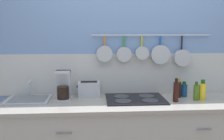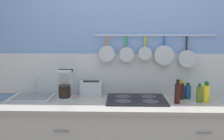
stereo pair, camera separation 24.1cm
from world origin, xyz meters
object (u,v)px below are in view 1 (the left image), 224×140
object	(u,v)px
bottle_dish_soap	(196,92)
toaster	(89,89)
bottle_vinegar	(176,91)
bottle_olive_oil	(178,89)
coffee_maker	(63,88)
bottle_hot_sauce	(202,91)
bottle_sesame_oil	(184,90)

from	to	relation	value
bottle_dish_soap	toaster	bearing A→B (deg)	169.20
bottle_vinegar	bottle_olive_oil	distance (m)	0.18
coffee_maker	bottle_olive_oil	xyz separation A→B (m)	(1.23, 0.02, -0.04)
coffee_maker	bottle_hot_sauce	xyz separation A→B (m)	(1.47, -0.09, -0.03)
toaster	bottle_olive_oil	world-z (taller)	bottle_olive_oil
bottle_vinegar	bottle_hot_sauce	distance (m)	0.31
bottle_dish_soap	bottle_hot_sauce	size ratio (longest dim) A/B	0.92
bottle_vinegar	bottle_olive_oil	xyz separation A→B (m)	(0.07, 0.16, -0.02)
bottle_vinegar	bottle_hot_sauce	bearing A→B (deg)	9.74
bottle_sesame_oil	bottle_dish_soap	world-z (taller)	bottle_dish_soap
coffee_maker	toaster	distance (m)	0.29
bottle_olive_oil	bottle_hot_sauce	world-z (taller)	bottle_hot_sauce
bottle_dish_soap	bottle_hot_sauce	xyz separation A→B (m)	(0.07, 0.01, 0.01)
bottle_sesame_oil	bottle_dish_soap	size ratio (longest dim) A/B	0.85
toaster	bottle_hot_sauce	bearing A→B (deg)	-9.56
bottle_sesame_oil	bottle_hot_sauce	size ratio (longest dim) A/B	0.79
coffee_maker	bottle_dish_soap	xyz separation A→B (m)	(1.39, -0.10, -0.04)
bottle_olive_oil	bottle_hot_sauce	xyz separation A→B (m)	(0.23, -0.11, 0.00)
toaster	bottle_sesame_oil	xyz separation A→B (m)	(1.05, -0.06, -0.01)
bottle_sesame_oil	bottle_olive_oil	bearing A→B (deg)	-158.59
toaster	bottle_vinegar	xyz separation A→B (m)	(0.90, -0.25, 0.02)
bottle_vinegar	bottle_dish_soap	distance (m)	0.23
bottle_sesame_oil	bottle_dish_soap	distance (m)	0.17
coffee_maker	bottle_sesame_oil	world-z (taller)	coffee_maker
bottle_vinegar	bottle_sesame_oil	world-z (taller)	bottle_vinegar
bottle_hot_sauce	bottle_dish_soap	bearing A→B (deg)	-170.28
toaster	bottle_sesame_oil	distance (m)	1.05
toaster	bottle_hot_sauce	xyz separation A→B (m)	(1.20, -0.20, 0.01)
bottle_sesame_oil	bottle_dish_soap	bearing A→B (deg)	-64.14
bottle_olive_oil	bottle_dish_soap	xyz separation A→B (m)	(0.16, -0.12, -0.01)
bottle_dish_soap	bottle_hot_sauce	bearing A→B (deg)	9.72
toaster	bottle_vinegar	size ratio (longest dim) A/B	1.04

